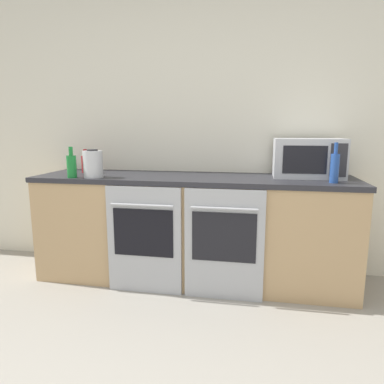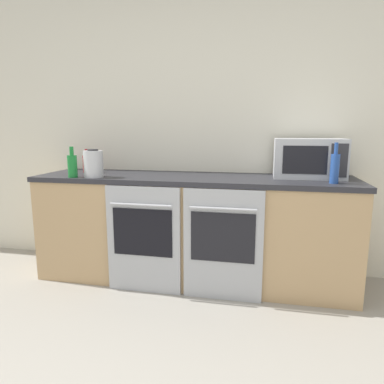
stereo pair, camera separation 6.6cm
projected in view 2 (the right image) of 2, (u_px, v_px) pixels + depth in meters
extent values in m
cube|color=silver|center=(201.00, 126.00, 3.09)|extent=(10.00, 0.06, 2.60)
cube|color=tan|center=(193.00, 230.00, 2.91)|extent=(2.59, 0.64, 0.85)
cube|color=#28282D|center=(193.00, 179.00, 2.83)|extent=(2.62, 0.66, 0.04)
cube|color=#A8AAAF|center=(143.00, 240.00, 2.66)|extent=(0.59, 0.03, 0.85)
cube|color=black|center=(142.00, 233.00, 2.63)|extent=(0.47, 0.01, 0.37)
cylinder|color=#A8AAAF|center=(141.00, 205.00, 2.57)|extent=(0.49, 0.02, 0.02)
cube|color=#A8AAAF|center=(223.00, 246.00, 2.53)|extent=(0.59, 0.03, 0.85)
cube|color=black|center=(223.00, 238.00, 2.50)|extent=(0.47, 0.01, 0.37)
cylinder|color=#A8AAAF|center=(223.00, 209.00, 2.44)|extent=(0.49, 0.02, 0.02)
cube|color=#B7BABF|center=(309.00, 158.00, 2.72)|extent=(0.54, 0.33, 0.31)
cube|color=black|center=(305.00, 160.00, 2.56)|extent=(0.32, 0.01, 0.21)
cube|color=#2D2D33|center=(339.00, 161.00, 2.51)|extent=(0.12, 0.01, 0.25)
cylinder|color=maroon|center=(87.00, 164.00, 3.08)|extent=(0.08, 0.08, 0.15)
cylinder|color=maroon|center=(87.00, 152.00, 3.06)|extent=(0.03, 0.03, 0.06)
cylinder|color=#234793|center=(335.00, 169.00, 2.43)|extent=(0.06, 0.06, 0.21)
cylinder|color=#234793|center=(336.00, 148.00, 2.41)|extent=(0.03, 0.03, 0.08)
cylinder|color=#19722D|center=(72.00, 166.00, 2.75)|extent=(0.08, 0.08, 0.18)
cylinder|color=#19722D|center=(71.00, 151.00, 2.73)|extent=(0.03, 0.03, 0.07)
cylinder|color=#B7BABF|center=(93.00, 164.00, 2.75)|extent=(0.15, 0.15, 0.21)
cylinder|color=#262628|center=(93.00, 150.00, 2.73)|extent=(0.08, 0.08, 0.01)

